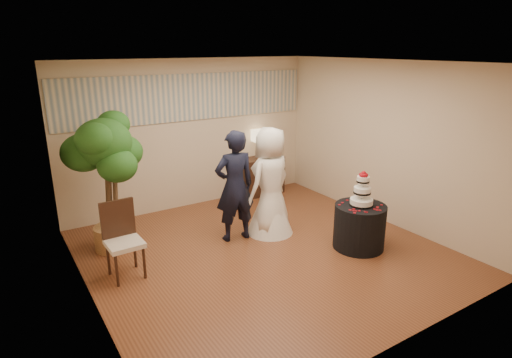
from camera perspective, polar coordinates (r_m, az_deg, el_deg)
floor at (r=6.62m, az=1.15°, el=-9.74°), size 5.00×5.00×0.00m
ceiling at (r=5.89m, az=1.33°, el=15.28°), size 5.00×5.00×0.00m
wall_back at (r=8.24m, az=-8.53°, el=5.90°), size 5.00×0.06×2.80m
wall_front at (r=4.37m, az=19.88°, el=-5.43°), size 5.00×0.06×2.80m
wall_left at (r=5.21m, az=-22.29°, el=-2.05°), size 0.06×5.00×2.80m
wall_right at (r=7.74m, az=16.85°, el=4.60°), size 0.06×5.00×2.80m
mural_border at (r=8.12m, az=-8.69°, el=10.72°), size 4.90×0.02×0.85m
groom at (r=6.73m, az=-2.86°, el=-0.97°), size 0.70×0.50×1.80m
bride at (r=6.97m, az=1.91°, el=-0.33°), size 1.06×0.99×1.79m
cake_table at (r=6.82m, az=13.62°, el=-6.18°), size 0.80×0.80×0.70m
wedding_cake at (r=6.60m, az=14.00°, el=-1.23°), size 0.35×0.35×0.55m
console at (r=8.98m, az=0.64°, el=0.42°), size 0.96×0.44×0.79m
table_lamp at (r=8.80m, az=0.65°, el=4.70°), size 0.30×0.30×0.58m
ficus_tree at (r=6.72m, az=-19.17°, el=-0.45°), size 1.19×1.19×2.14m
side_chair at (r=6.01m, az=-17.16°, el=-7.96°), size 0.49×0.51×1.04m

